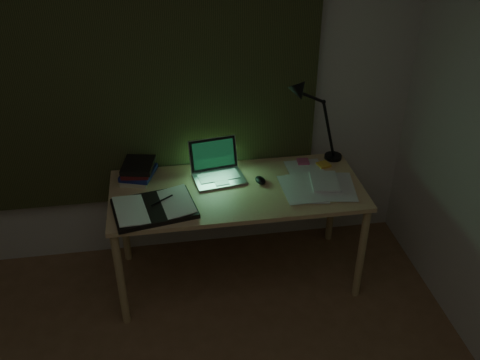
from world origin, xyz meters
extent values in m
cube|color=beige|center=(0.00, 2.00, 1.25)|extent=(3.50, 0.00, 2.50)
cube|color=#2D341A|center=(0.00, 1.96, 1.45)|extent=(2.20, 0.06, 2.00)
ellipsoid|color=black|center=(0.70, 1.63, 0.70)|extent=(0.07, 0.10, 0.03)
cube|color=gold|center=(1.14, 1.77, 0.69)|extent=(0.09, 0.09, 0.02)
cube|color=#C54C74|center=(1.02, 1.83, 0.69)|extent=(0.08, 0.08, 0.02)
camera|label=1|loc=(0.15, -1.05, 2.42)|focal=40.00mm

